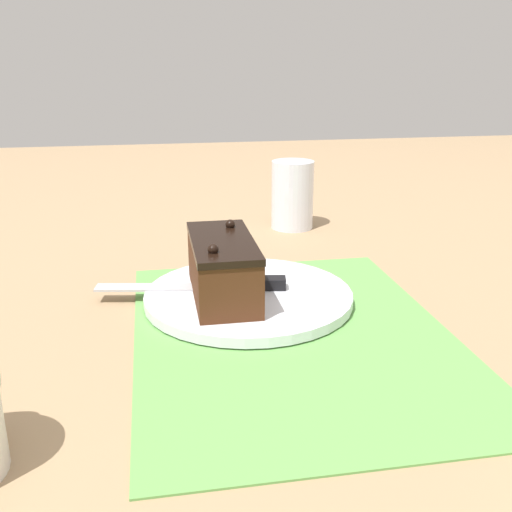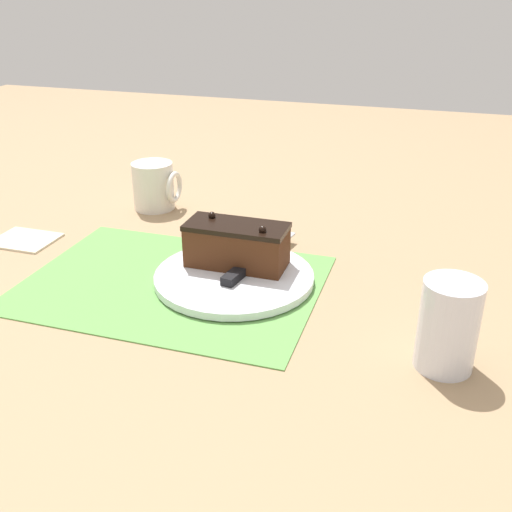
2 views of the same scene
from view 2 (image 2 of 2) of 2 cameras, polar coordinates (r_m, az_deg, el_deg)
ground_plane at (r=0.96m, az=-7.98°, el=-2.62°), size 3.00×3.00×0.00m
placemat_woven at (r=0.96m, az=-7.98°, el=-2.52°), size 0.46×0.34×0.00m
cake_plate at (r=0.95m, az=-2.09°, el=-2.00°), size 0.25×0.25×0.01m
chocolate_cake at (r=0.96m, az=-1.84°, el=1.09°), size 0.16×0.07×0.08m
serving_knife at (r=0.96m, az=-0.62°, el=-0.80°), size 0.06×0.23×0.01m
drinking_glass at (r=0.77m, az=17.84°, el=-6.32°), size 0.07×0.07×0.12m
coffee_mug at (r=1.26m, az=-9.64°, el=6.60°), size 0.09×0.08×0.10m
folded_napkin at (r=1.18m, az=-21.17°, el=1.53°), size 0.11×0.09×0.01m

